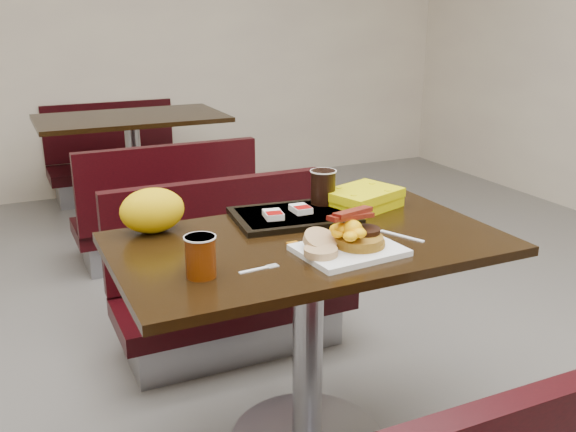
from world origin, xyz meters
name	(u,v)px	position (x,y,z in m)	size (l,w,h in m)	color
wall_back	(98,11)	(0.00, 3.50, 1.40)	(6.00, 0.01, 2.80)	beige
table_near	(308,347)	(0.00, 0.00, 0.38)	(1.20, 0.70, 0.75)	black
bench_near_n	(233,274)	(0.00, 0.70, 0.36)	(1.00, 0.46, 0.72)	black
table_far	(135,171)	(0.00, 2.60, 0.38)	(1.20, 0.70, 0.75)	black
bench_far_s	(161,201)	(0.00, 1.90, 0.36)	(1.00, 0.46, 0.72)	black
bench_far_n	(115,153)	(0.00, 3.30, 0.36)	(1.00, 0.46, 0.72)	black
platter	(349,250)	(0.05, -0.15, 0.76)	(0.29, 0.23, 0.02)	white
pancake_stack	(360,240)	(0.09, -0.15, 0.78)	(0.15, 0.15, 0.03)	#8C6217
sausage_patty	(365,230)	(0.12, -0.14, 0.81)	(0.09, 0.09, 0.01)	black
scrambled_eggs	(352,230)	(0.05, -0.17, 0.83)	(0.10, 0.09, 0.05)	#FFAF05
bacon_strips	(351,215)	(0.07, -0.14, 0.86)	(0.18, 0.08, 0.01)	#400704
muffin_bottom	(321,252)	(-0.05, -0.17, 0.78)	(0.10, 0.10, 0.02)	tan
muffin_top	(320,240)	(-0.02, -0.12, 0.79)	(0.10, 0.10, 0.02)	tan
coffee_cup_near	(201,257)	(-0.39, -0.14, 0.81)	(0.08, 0.08, 0.11)	#853104
fork	(253,270)	(-0.25, -0.16, 0.75)	(0.12, 0.02, 0.00)	white
knife	(402,236)	(0.28, -0.10, 0.75)	(0.16, 0.01, 0.00)	white
condiment_syrup	(293,244)	(-0.07, -0.03, 0.75)	(0.04, 0.03, 0.01)	#AB5F07
condiment_ketchup	(295,229)	(0.00, 0.09, 0.76)	(0.04, 0.03, 0.01)	#8C0504
tray	(294,216)	(0.05, 0.21, 0.76)	(0.40, 0.29, 0.02)	black
hashbrown_sleeve_left	(273,215)	(-0.04, 0.19, 0.78)	(0.06, 0.08, 0.02)	silver
hashbrown_sleeve_right	(301,209)	(0.07, 0.21, 0.78)	(0.06, 0.08, 0.02)	silver
coffee_cup_far	(323,187)	(0.19, 0.27, 0.83)	(0.09, 0.09, 0.12)	black
clamshell	(363,198)	(0.32, 0.22, 0.78)	(0.25, 0.19, 0.07)	#DBD103
paper_bag	(152,210)	(-0.42, 0.27, 0.82)	(0.21, 0.15, 0.14)	yellow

